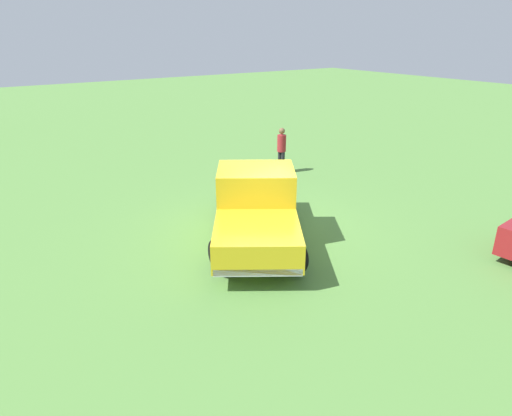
# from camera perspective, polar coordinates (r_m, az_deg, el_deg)

# --- Properties ---
(ground_plane) EXTENTS (80.00, 80.00, 0.00)m
(ground_plane) POSITION_cam_1_polar(r_m,az_deg,el_deg) (11.79, 1.99, -2.89)
(ground_plane) COLOR #54843D
(pickup_truck) EXTENTS (5.04, 4.20, 1.82)m
(pickup_truck) POSITION_cam_1_polar(r_m,az_deg,el_deg) (10.92, -0.01, 0.45)
(pickup_truck) COLOR black
(pickup_truck) RESTS_ON ground_plane
(person_bystander) EXTENTS (0.34, 0.34, 1.67)m
(person_bystander) POSITION_cam_1_polar(r_m,az_deg,el_deg) (16.39, 3.30, 7.72)
(person_bystander) COLOR black
(person_bystander) RESTS_ON ground_plane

